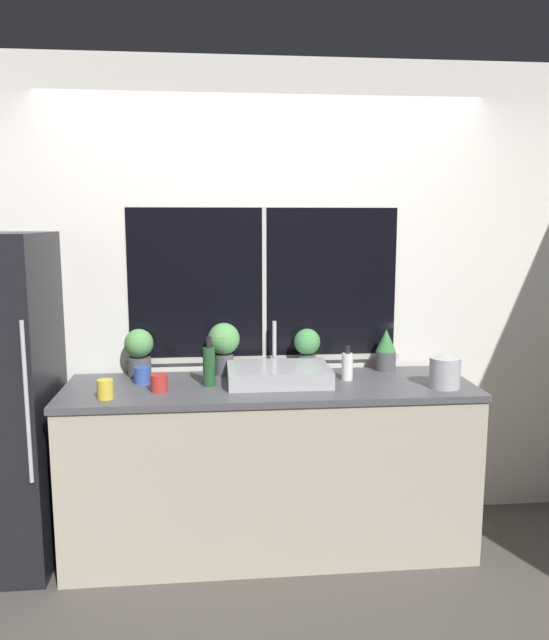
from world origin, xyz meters
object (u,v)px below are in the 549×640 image
potted_plant_center_left (224,343)px  potted_plant_far_right (386,350)px  kettle (445,371)px  mug_blue (142,375)px  potted_plant_center_right (307,347)px  mug_red (159,383)px  bottle_tall (209,365)px  potted_plant_far_left (139,350)px  sink (278,374)px  mug_yellow (105,389)px  soap_bottle (347,366)px

potted_plant_center_left → potted_plant_far_right: 0.95m
kettle → mug_blue: bearing=171.1°
potted_plant_center_right → mug_red: bearing=-158.3°
potted_plant_center_right → mug_red: (-0.82, -0.33, -0.11)m
potted_plant_center_left → bottle_tall: 0.27m
potted_plant_center_right → potted_plant_far_left: bearing=180.0°
mug_blue → kettle: 1.62m
sink → kettle: size_ratio=3.08×
sink → bottle_tall: 0.38m
potted_plant_center_right → mug_blue: (-0.92, -0.16, -0.11)m
potted_plant_far_left → mug_yellow: 0.47m
sink → mug_red: 0.64m
mug_yellow → kettle: size_ratio=0.55×
potted_plant_far_right → mug_red: size_ratio=2.74×
sink → bottle_tall: size_ratio=2.08×
potted_plant_center_left → mug_blue: potted_plant_center_left is taller
potted_plant_far_left → mug_blue: potted_plant_far_left is taller
potted_plant_center_left → mug_yellow: size_ratio=3.04×
potted_plant_far_left → bottle_tall: size_ratio=1.02×
mug_red → sink: bearing=10.3°
sink → potted_plant_center_left: size_ratio=1.86×
mug_red → potted_plant_far_left: bearing=112.4°
potted_plant_center_right → mug_blue: size_ratio=2.87×
potted_plant_center_right → soap_bottle: potted_plant_center_right is taller
potted_plant_center_right → potted_plant_center_left: bearing=180.0°
potted_plant_far_right → soap_bottle: 0.34m
sink → kettle: sink is taller
bottle_tall → mug_blue: bottle_tall is taller
bottle_tall → potted_plant_center_left: bearing=71.3°
potted_plant_center_left → soap_bottle: bearing=-16.3°
potted_plant_far_left → potted_plant_center_left: potted_plant_center_left is taller
mug_red → kettle: kettle is taller
potted_plant_center_right → mug_yellow: bearing=-157.5°
mug_yellow → mug_red: bearing=25.2°
potted_plant_far_left → potted_plant_center_right: 0.95m
potted_plant_center_left → kettle: size_ratio=1.66×
kettle → soap_bottle: bearing=156.4°
potted_plant_far_left → kettle: 1.68m
potted_plant_center_left → kettle: potted_plant_center_left is taller
sink → mug_yellow: bearing=-165.2°
potted_plant_far_left → potted_plant_center_left: size_ratio=0.91×
potted_plant_far_right → potted_plant_center_right: bearing=180.0°
kettle → mug_red: bearing=177.0°
potted_plant_center_right → kettle: 0.79m
potted_plant_far_left → bottle_tall: (0.39, -0.25, -0.04)m
sink → soap_bottle: 0.39m
kettle → mug_yellow: bearing=-178.7°
bottle_tall → mug_blue: (-0.36, 0.09, -0.07)m
potted_plant_center_left → soap_bottle: (0.67, -0.20, -0.10)m
potted_plant_far_left → bottle_tall: 0.46m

